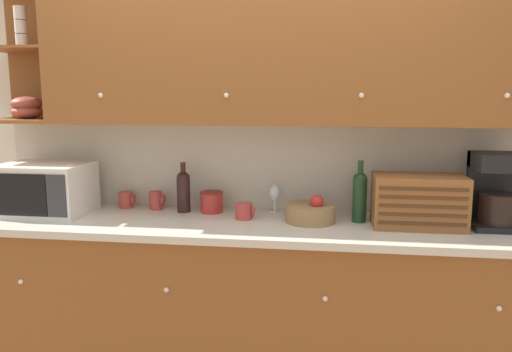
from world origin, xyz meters
name	(u,v)px	position (x,y,z in m)	size (l,w,h in m)	color
ground_plane	(261,348)	(0.00, 0.00, 0.00)	(24.00, 24.00, 0.00)	#896647
wall_back	(262,146)	(0.00, 0.03, 1.30)	(5.58, 0.06, 2.60)	silver
counter_unit	(254,300)	(0.00, -0.32, 0.46)	(3.20, 0.67, 0.92)	brown
backsplash_panel	(261,166)	(0.00, -0.01, 1.18)	(3.18, 0.01, 0.52)	beige
upper_cabinets	(289,43)	(0.17, -0.18, 1.89)	(3.18, 0.39, 0.88)	brown
microwave	(45,189)	(-1.23, -0.31, 1.07)	(0.50, 0.38, 0.29)	silver
mug_patterned_third	(126,200)	(-0.82, -0.10, 0.97)	(0.10, 0.09, 0.10)	#B73D38
mug	(156,200)	(-0.62, -0.12, 0.98)	(0.09, 0.08, 0.11)	#B73D38
second_wine_bottle	(183,190)	(-0.44, -0.16, 1.06)	(0.08, 0.08, 0.30)	black
storage_canister	(212,202)	(-0.28, -0.15, 0.98)	(0.14, 0.14, 0.12)	#B22D28
mug_blue_second	(244,211)	(-0.06, -0.28, 0.97)	(0.11, 0.09, 0.09)	#B73D38
wine_glass	(275,194)	(0.09, -0.11, 1.04)	(0.06, 0.06, 0.17)	silver
fruit_basket	(311,213)	(0.31, -0.29, 0.97)	(0.27, 0.27, 0.16)	#937047
wine_bottle	(360,194)	(0.57, -0.25, 1.07)	(0.08, 0.08, 0.34)	#19381E
bread_box	(418,201)	(0.87, -0.32, 1.06)	(0.47, 0.25, 0.27)	brown
coffee_maker	(496,190)	(1.27, -0.26, 1.12)	(0.26, 0.26, 0.39)	black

